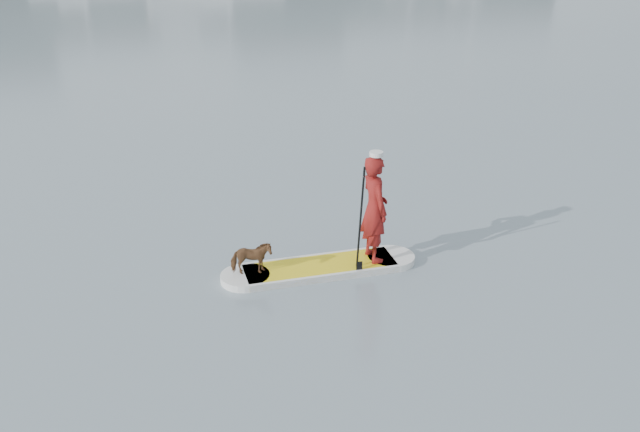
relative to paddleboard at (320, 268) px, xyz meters
name	(u,v)px	position (x,y,z in m)	size (l,w,h in m)	color
ground	(197,221)	(-1.57, 2.64, -0.06)	(140.00, 140.00, 0.00)	slate
paddleboard	(320,268)	(0.00, 0.00, 0.00)	(3.29, 0.97, 0.12)	yellow
paddler	(374,208)	(0.92, -0.06, 0.96)	(0.66, 0.43, 1.81)	maroon
white_cap	(376,154)	(0.92, -0.06, 1.90)	(0.22, 0.22, 0.07)	silver
dog	(251,258)	(-1.14, 0.08, 0.34)	(0.30, 0.65, 0.55)	#55331D
paddle	(360,232)	(0.55, -0.37, 0.74)	(0.10, 0.30, 2.00)	black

